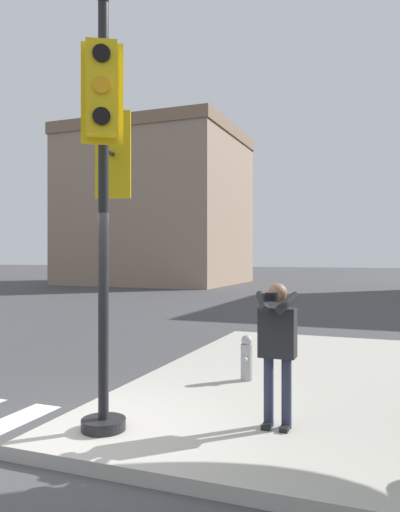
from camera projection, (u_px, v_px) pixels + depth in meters
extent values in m
plane|color=#424244|center=(71.00, 449.00, 5.24)|extent=(160.00, 160.00, 0.00)
cylinder|color=black|center=(103.00, 424.00, 5.40)|extent=(0.48, 0.48, 0.12)
cylinder|color=black|center=(103.00, 211.00, 5.40)|extent=(0.11, 0.11, 4.51)
sphere|color=black|center=(103.00, 0.00, 5.40)|extent=(0.13, 0.13, 0.13)
cylinder|color=black|center=(109.00, 152.00, 5.63)|extent=(0.15, 0.35, 0.05)
cube|color=yellow|center=(116.00, 157.00, 5.93)|extent=(0.36, 0.31, 0.90)
cube|color=yellow|center=(113.00, 155.00, 5.80)|extent=(0.41, 0.14, 1.02)
cylinder|color=black|center=(119.00, 134.00, 6.06)|extent=(0.17, 0.08, 0.17)
cylinder|color=orange|center=(119.00, 159.00, 6.06)|extent=(0.17, 0.08, 0.17)
cylinder|color=black|center=(119.00, 184.00, 6.06)|extent=(0.17, 0.08, 0.17)
cylinder|color=black|center=(103.00, 99.00, 5.17)|extent=(0.22, 0.33, 0.05)
cube|color=yellow|center=(102.00, 89.00, 4.87)|extent=(0.38, 0.36, 0.90)
cube|color=yellow|center=(102.00, 94.00, 5.00)|extent=(0.37, 0.23, 1.02)
cylinder|color=black|center=(101.00, 53.00, 4.74)|extent=(0.16, 0.11, 0.17)
cylinder|color=orange|center=(101.00, 85.00, 4.74)|extent=(0.16, 0.11, 0.17)
cylinder|color=black|center=(101.00, 116.00, 4.74)|extent=(0.16, 0.11, 0.17)
cube|color=black|center=(267.00, 425.00, 5.48)|extent=(0.09, 0.24, 0.05)
cube|color=black|center=(285.00, 427.00, 5.41)|extent=(0.09, 0.24, 0.05)
cylinder|color=#282D42|center=(269.00, 391.00, 5.53)|extent=(0.11, 0.11, 0.77)
cylinder|color=#282D42|center=(286.00, 393.00, 5.46)|extent=(0.11, 0.11, 0.77)
cube|color=#232326|center=(277.00, 333.00, 5.50)|extent=(0.40, 0.22, 0.54)
sphere|color=#8C664C|center=(277.00, 293.00, 5.50)|extent=(0.21, 0.21, 0.21)
cube|color=black|center=(271.00, 297.00, 5.21)|extent=(0.12, 0.10, 0.09)
cylinder|color=black|center=(270.00, 297.00, 5.14)|extent=(0.06, 0.08, 0.06)
cylinder|color=#232326|center=(262.00, 302.00, 5.42)|extent=(0.23, 0.35, 0.23)
cylinder|color=#232326|center=(287.00, 303.00, 5.32)|extent=(0.23, 0.35, 0.23)
cylinder|color=#99999E|center=(247.00, 362.00, 7.56)|extent=(0.18, 0.18, 0.54)
sphere|color=#99999E|center=(247.00, 341.00, 7.56)|extent=(0.17, 0.17, 0.17)
cylinder|color=#99999E|center=(245.00, 360.00, 7.44)|extent=(0.08, 0.06, 0.08)
cube|color=gray|center=(158.00, 213.00, 36.32)|extent=(11.48, 10.35, 10.20)
cube|color=#7A604C|center=(158.00, 138.00, 36.31)|extent=(11.68, 10.55, 0.80)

